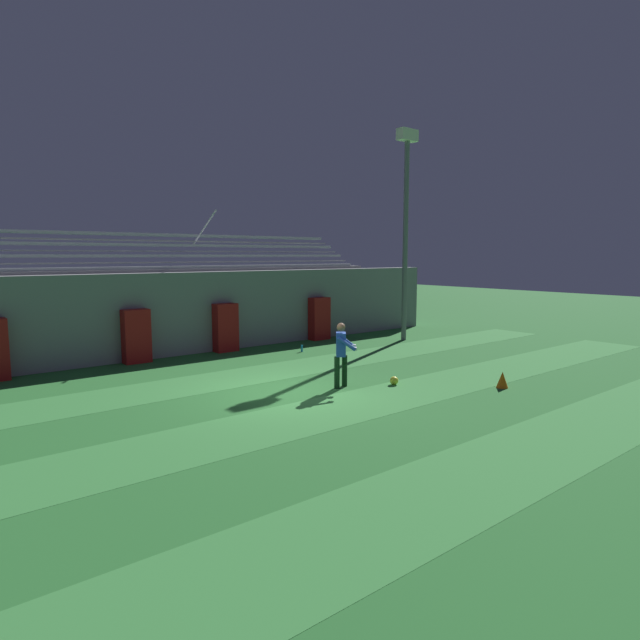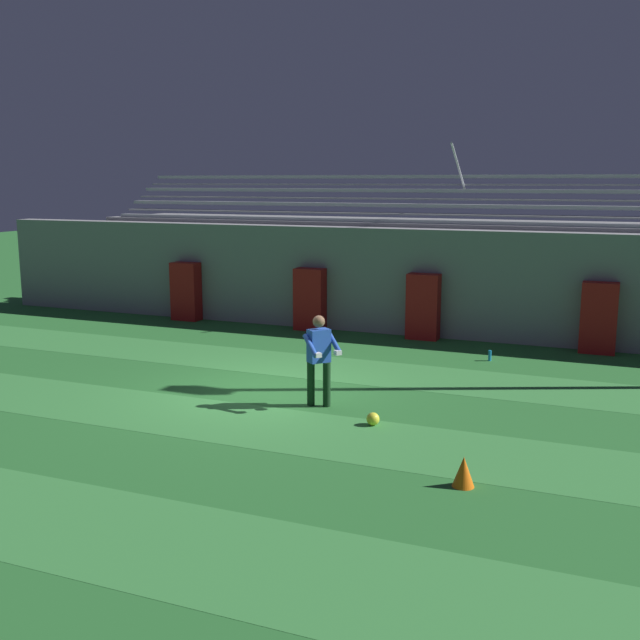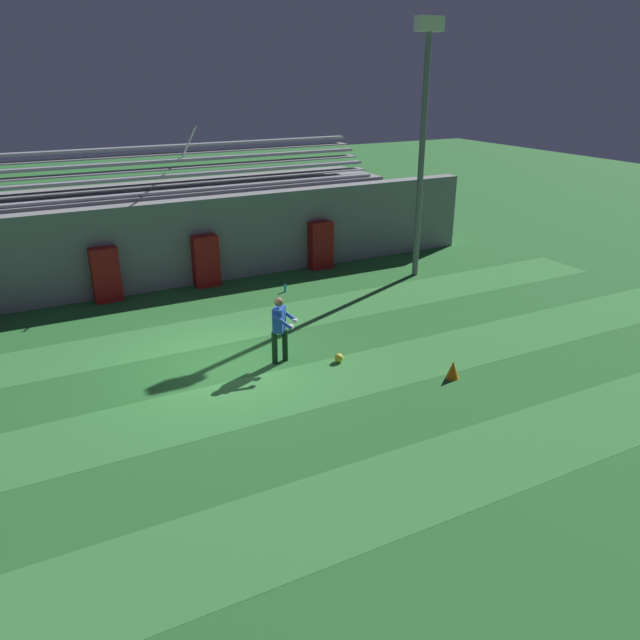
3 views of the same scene
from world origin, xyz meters
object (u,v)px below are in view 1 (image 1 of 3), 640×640
floodlight_pole (406,209)px  padding_pillar_gate_right (226,328)px  padding_pillar_far_right (319,319)px  water_bottle (302,348)px  goalkeeper (342,351)px  soccer_ball (394,381)px  traffic_cone (502,380)px  padding_pillar_gate_left (136,336)px

floodlight_pole → padding_pillar_gate_right: bearing=162.1°
padding_pillar_far_right → water_bottle: bearing=-141.6°
padding_pillar_gate_right → water_bottle: 2.78m
goalkeeper → soccer_ball: (1.25, -0.67, -0.84)m
floodlight_pole → soccer_ball: floodlight_pole is taller
goalkeeper → traffic_cone: 4.19m
water_bottle → traffic_cone: bearing=-83.0°
goalkeeper → water_bottle: size_ratio=6.96×
water_bottle → soccer_ball: bearing=-100.8°
goalkeeper → padding_pillar_gate_left: bearing=114.4°
traffic_cone → water_bottle: 7.37m
goalkeeper → padding_pillar_gate_right: bearing=87.8°
padding_pillar_gate_left → padding_pillar_far_right: size_ratio=1.00×
padding_pillar_gate_right → soccer_ball: 7.22m
soccer_ball → water_bottle: 5.45m
soccer_ball → water_bottle: water_bottle is taller
padding_pillar_far_right → padding_pillar_gate_right: bearing=180.0°
padding_pillar_gate_right → goalkeeper: bearing=-92.2°
soccer_ball → padding_pillar_far_right: bearing=65.5°
padding_pillar_far_right → traffic_cone: (-1.32, -9.08, -0.64)m
padding_pillar_gate_left → padding_pillar_gate_right: bearing=0.0°
traffic_cone → water_bottle: traffic_cone is taller
goalkeeper → soccer_ball: goalkeeper is taller
goalkeeper → traffic_cone: bearing=-39.8°
padding_pillar_far_right → goalkeeper: (-4.49, -6.44, 0.11)m
goalkeeper → water_bottle: (2.27, 4.68, -0.83)m
goalkeeper → soccer_ball: 1.65m
padding_pillar_gate_left → floodlight_pole: size_ratio=0.21×
padding_pillar_far_right → water_bottle: size_ratio=7.05×
goalkeeper → padding_pillar_far_right: bearing=55.1°
goalkeeper → traffic_cone: size_ratio=3.98×
padding_pillar_far_right → floodlight_pole: 5.48m
traffic_cone → padding_pillar_gate_right: bearing=107.9°
padding_pillar_gate_right → padding_pillar_far_right: (4.24, 0.00, 0.00)m
goalkeeper → soccer_ball: bearing=-28.3°
floodlight_pole → traffic_cone: size_ratio=19.45×
traffic_cone → padding_pillar_gate_left: bearing=123.9°
soccer_ball → traffic_cone: 2.75m
soccer_ball → goalkeeper: bearing=151.7°
padding_pillar_gate_right → water_bottle: size_ratio=7.05×
padding_pillar_far_right → floodlight_pole: bearing=-40.7°
padding_pillar_gate_left → soccer_ball: 8.28m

